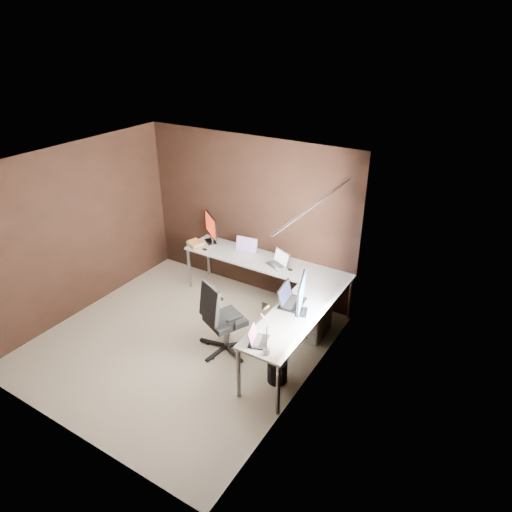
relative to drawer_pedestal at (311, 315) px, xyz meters
The scene contains 15 objects.
room 1.82m from the drawer_pedestal, 135.13° to the right, with size 3.60×3.60×2.50m.
desk 0.71m from the drawer_pedestal, 169.36° to the right, with size 2.65×2.25×0.73m.
drawer_pedestal is the anchor object (origin of this frame).
monitor_left 2.20m from the drawer_pedestal, 167.20° to the left, with size 0.44×0.34×0.46m.
monitor_right 0.92m from the drawer_pedestal, 80.29° to the right, with size 0.22×0.54×0.46m.
laptop_white 1.49m from the drawer_pedestal, 163.72° to the left, with size 0.39×0.29×0.24m.
laptop_silver 0.93m from the drawer_pedestal, 155.33° to the left, with size 0.39×0.34×0.22m.
laptop_black_big 0.70m from the drawer_pedestal, 102.08° to the right, with size 0.32×0.42×0.26m.
laptop_black_small 1.46m from the drawer_pedestal, 92.47° to the right, with size 0.27×0.32×0.19m.
book_stack 2.22m from the drawer_pedestal, behind, with size 0.33×0.31×0.08m.
mouse_left 2.00m from the drawer_pedestal, behind, with size 0.09×0.06×0.04m, color black.
mouse_corner 0.72m from the drawer_pedestal, 151.24° to the left, with size 0.08×0.05×0.03m, color black.
desk_lamp 1.64m from the drawer_pedestal, 86.83° to the right, with size 0.19×0.22×0.56m.
office_chair 1.27m from the drawer_pedestal, 131.25° to the right, with size 0.60×0.63×1.05m.
wastebasket 1.11m from the drawer_pedestal, 86.36° to the right, with size 0.24×0.24×0.28m, color black.
Camera 1 is at (3.51, -3.75, 3.95)m, focal length 32.00 mm.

